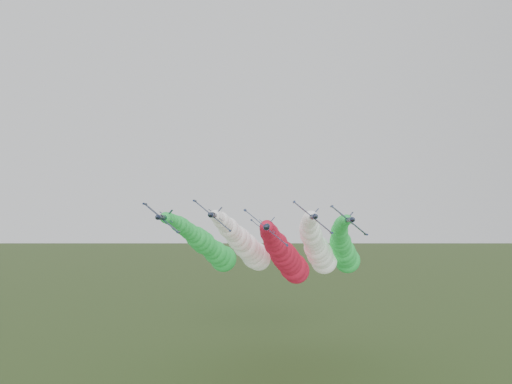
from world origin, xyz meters
TOP-DOWN VIEW (x-y plane):
  - jet_lead at (8.02, 27.78)m, footprint 16.00×65.80m
  - jet_inner_left at (-2.98, 41.88)m, footprint 15.92×65.73m
  - jet_inner_right at (17.21, 38.84)m, footprint 16.25×66.05m
  - jet_outer_left at (-14.51, 47.54)m, footprint 16.45×66.25m
  - jet_outer_right at (26.03, 49.36)m, footprint 16.37×66.17m
  - jet_trail at (8.01, 56.93)m, footprint 15.91×65.71m

SIDE VIEW (x-z plane):
  - jet_trail at x=8.01m, z-range 21.79..41.68m
  - jet_lead at x=8.02m, z-range 23.27..43.25m
  - jet_outer_right at x=26.03m, z-range 24.09..44.44m
  - jet_outer_left at x=-14.51m, z-range 24.69..45.12m
  - jet_inner_right at x=17.21m, z-range 25.02..45.24m
  - jet_inner_left at x=-2.98m, z-range 25.50..45.40m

